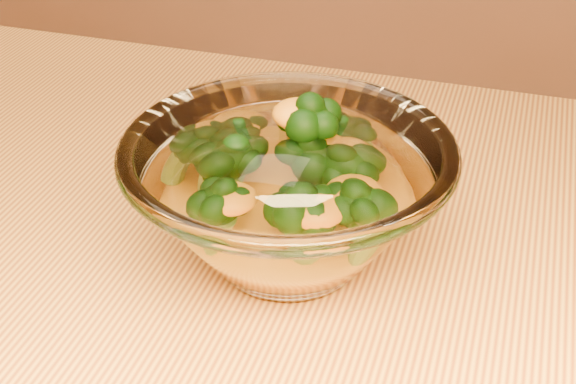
{
  "coord_description": "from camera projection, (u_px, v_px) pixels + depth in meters",
  "views": [
    {
      "loc": [
        0.22,
        -0.36,
        1.11
      ],
      "look_at": [
        0.09,
        0.07,
        0.81
      ],
      "focal_mm": 50.0,
      "sensor_mm": 36.0,
      "label": 1
    }
  ],
  "objects": [
    {
      "name": "glass_bowl",
      "position": [
        288.0,
        198.0,
        0.55
      ],
      "size": [
        0.23,
        0.23,
        0.1
      ],
      "color": "white",
      "rests_on": "table"
    },
    {
      "name": "cheese_sauce",
      "position": [
        288.0,
        223.0,
        0.56
      ],
      "size": [
        0.12,
        0.12,
        0.03
      ],
      "primitive_type": "ellipsoid",
      "color": "orange",
      "rests_on": "glass_bowl"
    },
    {
      "name": "broccoli_heap",
      "position": [
        286.0,
        174.0,
        0.55
      ],
      "size": [
        0.16,
        0.14,
        0.08
      ],
      "color": "black",
      "rests_on": "cheese_sauce"
    }
  ]
}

